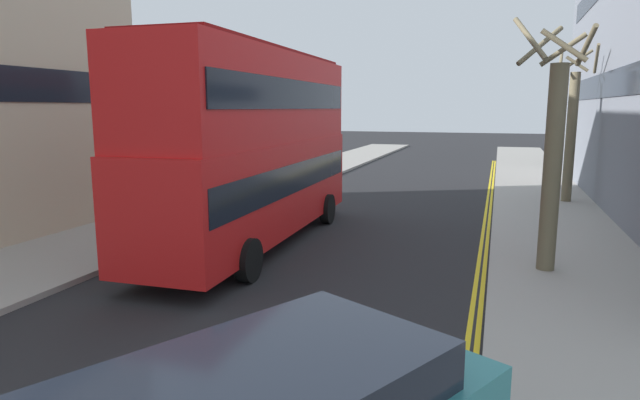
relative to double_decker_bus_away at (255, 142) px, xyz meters
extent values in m
cube|color=#9E9991|center=(8.66, 3.01, -2.96)|extent=(4.00, 80.00, 0.14)
cube|color=#9E9991|center=(-4.34, 3.01, -2.96)|extent=(4.00, 80.00, 0.14)
cube|color=yellow|center=(6.56, 1.01, -3.03)|extent=(0.10, 56.00, 0.01)
cube|color=yellow|center=(6.40, 1.01, -3.03)|extent=(0.10, 56.00, 0.01)
cube|color=red|center=(0.00, 0.00, -1.29)|extent=(2.82, 10.87, 2.60)
cube|color=red|center=(0.00, 0.00, 1.26)|extent=(2.76, 10.65, 2.50)
cube|color=black|center=(0.00, 0.00, -0.99)|extent=(2.84, 10.44, 0.84)
cube|color=black|center=(0.00, 0.00, 1.36)|extent=(2.82, 10.22, 0.80)
cube|color=yellow|center=(-0.16, 5.38, 0.26)|extent=(2.00, 0.12, 0.44)
cube|color=maroon|center=(0.00, 0.00, 2.56)|extent=(2.54, 9.78, 0.10)
cylinder|color=black|center=(-1.35, 3.31, -2.51)|extent=(0.33, 1.05, 1.04)
cylinder|color=black|center=(1.15, 3.38, -2.51)|extent=(0.33, 1.05, 1.04)
cylinder|color=black|center=(-1.15, -3.39, -2.51)|extent=(0.33, 1.05, 1.04)
cylinder|color=black|center=(1.35, -3.31, -2.51)|extent=(0.33, 1.05, 1.04)
cylinder|color=#6B6047|center=(9.55, 10.20, -0.23)|extent=(0.40, 0.40, 5.31)
cylinder|color=#6B6047|center=(10.26, 10.13, 2.92)|extent=(0.26, 1.47, 1.08)
cylinder|color=#6B6047|center=(9.56, 10.84, 2.88)|extent=(1.34, 0.13, 0.99)
cylinder|color=#6B6047|center=(8.97, 10.26, 2.84)|extent=(0.26, 1.23, 0.90)
cylinder|color=#6B6047|center=(9.53, 9.78, 2.72)|extent=(0.89, 0.17, 0.67)
cylinder|color=#6B6047|center=(7.97, -0.53, -0.44)|extent=(0.42, 0.42, 4.89)
cylinder|color=#6B6047|center=(8.49, -0.43, 2.38)|extent=(0.32, 1.13, 0.84)
cylinder|color=#6B6047|center=(8.05, -0.05, 2.34)|extent=(1.02, 0.29, 0.76)
cylinder|color=#6B6047|center=(7.54, -0.04, 2.45)|extent=(1.08, 0.98, 0.99)
cylinder|color=#6B6047|center=(7.27, -0.85, 2.54)|extent=(0.77, 1.47, 1.15)
cylinder|color=#6B6047|center=(7.98, -1.01, 2.34)|extent=(1.03, 0.14, 0.77)
cube|color=black|center=(10.64, 8.78, 1.89)|extent=(0.04, 24.64, 1.00)
camera|label=1|loc=(6.72, -14.21, 0.99)|focal=30.06mm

